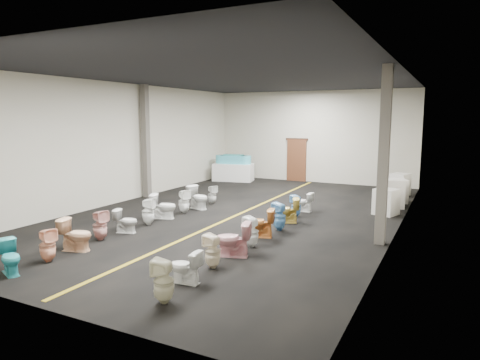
% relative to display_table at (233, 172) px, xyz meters
% --- Properties ---
extents(floor, '(16.00, 16.00, 0.00)m').
position_rel_display_table_xyz_m(floor, '(3.69, -6.54, -0.44)').
color(floor, black).
rests_on(floor, ground).
extents(ceiling, '(16.00, 16.00, 0.00)m').
position_rel_display_table_xyz_m(ceiling, '(3.69, -6.54, 4.06)').
color(ceiling, black).
rests_on(ceiling, ground).
extents(wall_back, '(10.00, 0.00, 10.00)m').
position_rel_display_table_xyz_m(wall_back, '(3.69, 1.46, 1.81)').
color(wall_back, '#BAB59F').
rests_on(wall_back, ground).
extents(wall_front, '(10.00, 0.00, 10.00)m').
position_rel_display_table_xyz_m(wall_front, '(3.69, -14.54, 1.81)').
color(wall_front, '#BAB59F').
rests_on(wall_front, ground).
extents(wall_left, '(0.00, 16.00, 16.00)m').
position_rel_display_table_xyz_m(wall_left, '(-1.31, -6.54, 1.81)').
color(wall_left, '#BAB59F').
rests_on(wall_left, ground).
extents(wall_right, '(0.00, 16.00, 16.00)m').
position_rel_display_table_xyz_m(wall_right, '(8.69, -6.54, 1.81)').
color(wall_right, '#BAB59F').
rests_on(wall_right, ground).
extents(aisle_stripe, '(0.12, 15.60, 0.01)m').
position_rel_display_table_xyz_m(aisle_stripe, '(3.69, -6.54, -0.44)').
color(aisle_stripe, olive).
rests_on(aisle_stripe, floor).
extents(back_door, '(1.00, 0.10, 2.10)m').
position_rel_display_table_xyz_m(back_door, '(2.89, 1.40, 0.61)').
color(back_door, '#562D19').
rests_on(back_door, floor).
extents(door_frame, '(1.15, 0.08, 0.10)m').
position_rel_display_table_xyz_m(door_frame, '(2.89, 1.41, 1.68)').
color(door_frame, '#331C11').
rests_on(door_frame, back_door).
extents(column_left, '(0.25, 0.25, 4.50)m').
position_rel_display_table_xyz_m(column_left, '(-1.06, -5.54, 1.81)').
color(column_left, '#59544C').
rests_on(column_left, floor).
extents(column_right, '(0.25, 0.25, 4.50)m').
position_rel_display_table_xyz_m(column_right, '(8.44, -8.04, 1.81)').
color(column_right, '#59544C').
rests_on(column_right, floor).
extents(display_table, '(2.14, 1.38, 0.88)m').
position_rel_display_table_xyz_m(display_table, '(0.00, 0.00, 0.00)').
color(display_table, white).
rests_on(display_table, floor).
extents(bathtub, '(1.84, 0.86, 0.55)m').
position_rel_display_table_xyz_m(bathtub, '(-0.00, 0.00, 0.63)').
color(bathtub, '#46B5CB').
rests_on(bathtub, display_table).
extents(appliance_crate_a, '(0.86, 0.86, 0.87)m').
position_rel_display_table_xyz_m(appliance_crate_a, '(8.09, -4.50, -0.01)').
color(appliance_crate_a, silver).
rests_on(appliance_crate_a, floor).
extents(appliance_crate_b, '(0.98, 0.98, 1.03)m').
position_rel_display_table_xyz_m(appliance_crate_b, '(8.09, -3.23, 0.08)').
color(appliance_crate_b, silver).
rests_on(appliance_crate_b, floor).
extents(appliance_crate_c, '(1.02, 1.02, 0.89)m').
position_rel_display_table_xyz_m(appliance_crate_c, '(8.09, -2.15, 0.00)').
color(appliance_crate_c, silver).
rests_on(appliance_crate_c, floor).
extents(appliance_crate_d, '(0.84, 0.84, 0.92)m').
position_rel_display_table_xyz_m(appliance_crate_d, '(8.09, -0.58, 0.02)').
color(appliance_crate_d, silver).
rests_on(appliance_crate_d, floor).
extents(toilet_left_0, '(0.80, 0.63, 0.71)m').
position_rel_display_table_xyz_m(toilet_left_0, '(1.93, -13.70, -0.08)').
color(toilet_left_0, teal).
rests_on(toilet_left_0, floor).
extents(toilet_left_1, '(0.41, 0.40, 0.77)m').
position_rel_display_table_xyz_m(toilet_left_1, '(1.99, -12.83, -0.05)').
color(toilet_left_1, '#F7AE8B').
rests_on(toilet_left_1, floor).
extents(toilet_left_2, '(0.88, 0.66, 0.80)m').
position_rel_display_table_xyz_m(toilet_left_2, '(1.92, -11.96, -0.04)').
color(toilet_left_2, '#E7B288').
rests_on(toilet_left_2, floor).
extents(toilet_left_3, '(0.43, 0.43, 0.81)m').
position_rel_display_table_xyz_m(toilet_left_3, '(1.79, -11.03, -0.03)').
color(toilet_left_3, '#D79B92').
rests_on(toilet_left_3, floor).
extents(toilet_left_4, '(0.73, 0.55, 0.67)m').
position_rel_display_table_xyz_m(toilet_left_4, '(1.88, -10.14, -0.11)').
color(toilet_left_4, silver).
rests_on(toilet_left_4, floor).
extents(toilet_left_5, '(0.46, 0.45, 0.82)m').
position_rel_display_table_xyz_m(toilet_left_5, '(1.88, -9.15, -0.03)').
color(toilet_left_5, white).
rests_on(toilet_left_5, floor).
extents(toilet_left_6, '(0.90, 0.71, 0.80)m').
position_rel_display_table_xyz_m(toilet_left_6, '(1.80, -8.29, -0.04)').
color(toilet_left_6, white).
rests_on(toilet_left_6, floor).
extents(toilet_left_7, '(0.49, 0.49, 0.81)m').
position_rel_display_table_xyz_m(toilet_left_7, '(1.96, -7.36, -0.03)').
color(toilet_left_7, white).
rests_on(toilet_left_7, floor).
extents(toilet_left_8, '(0.89, 0.64, 0.82)m').
position_rel_display_table_xyz_m(toilet_left_8, '(2.02, -6.55, -0.03)').
color(toilet_left_8, white).
rests_on(toilet_left_8, floor).
extents(toilet_left_9, '(0.41, 0.41, 0.70)m').
position_rel_display_table_xyz_m(toilet_left_9, '(2.02, -5.59, -0.09)').
color(toilet_left_9, silver).
rests_on(toilet_left_9, floor).
extents(toilet_right_0, '(0.44, 0.44, 0.80)m').
position_rel_display_table_xyz_m(toilet_right_0, '(5.63, -13.42, -0.04)').
color(toilet_right_0, beige).
rests_on(toilet_right_0, floor).
extents(toilet_right_1, '(0.68, 0.41, 0.67)m').
position_rel_display_table_xyz_m(toilet_right_1, '(5.46, -12.49, -0.11)').
color(toilet_right_1, white).
rests_on(toilet_right_1, floor).
extents(toilet_right_2, '(0.39, 0.39, 0.75)m').
position_rel_display_table_xyz_m(toilet_right_2, '(5.51, -11.52, -0.06)').
color(toilet_right_2, beige).
rests_on(toilet_right_2, floor).
extents(toilet_right_3, '(0.91, 0.67, 0.83)m').
position_rel_display_table_xyz_m(toilet_right_3, '(5.55, -10.64, -0.03)').
color(toilet_right_3, pink).
rests_on(toilet_right_3, floor).
extents(toilet_right_4, '(0.44, 0.43, 0.78)m').
position_rel_display_table_xyz_m(toilet_right_4, '(5.61, -9.78, -0.05)').
color(toilet_right_4, white).
rests_on(toilet_right_4, floor).
extents(toilet_right_5, '(0.86, 0.63, 0.79)m').
position_rel_display_table_xyz_m(toilet_right_5, '(5.44, -8.86, -0.05)').
color(toilet_right_5, orange).
rests_on(toilet_right_5, floor).
extents(toilet_right_6, '(0.44, 0.43, 0.81)m').
position_rel_display_table_xyz_m(toilet_right_6, '(5.65, -7.97, -0.03)').
color(toilet_right_6, '#5F9ECE').
rests_on(toilet_right_6, floor).
extents(toilet_right_7, '(0.87, 0.70, 0.78)m').
position_rel_display_table_xyz_m(toilet_right_7, '(5.51, -7.04, -0.05)').
color(toilet_right_7, gold).
rests_on(toilet_right_7, floor).
extents(toilet_right_8, '(0.43, 0.43, 0.71)m').
position_rel_display_table_xyz_m(toilet_right_8, '(5.51, -6.13, -0.08)').
color(toilet_right_8, '#69A4D6').
rests_on(toilet_right_8, floor).
extents(toilet_right_9, '(0.68, 0.42, 0.67)m').
position_rel_display_table_xyz_m(toilet_right_9, '(5.48, -5.28, -0.10)').
color(toilet_right_9, white).
rests_on(toilet_right_9, floor).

